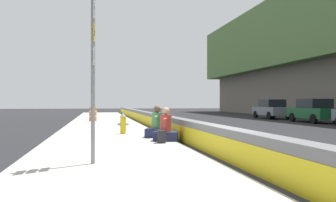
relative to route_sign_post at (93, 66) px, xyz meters
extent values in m
plane|color=#232326|center=(0.76, -3.16, -2.23)|extent=(160.00, 160.00, 0.00)
cube|color=#B5B2A8|center=(0.76, -0.51, -2.16)|extent=(80.00, 4.40, 0.14)
cube|color=slate|center=(0.76, -3.16, -1.81)|extent=(76.00, 0.44, 0.85)
cube|color=gold|center=(0.76, -2.94, -1.85)|extent=(74.48, 0.01, 0.54)
cylinder|color=gray|center=(0.00, 0.01, -0.29)|extent=(0.09, 0.09, 3.60)
cube|color=white|center=(0.00, -0.01, 1.21)|extent=(0.44, 0.02, 0.36)
cube|color=#1956AD|center=(0.00, -0.03, 1.21)|extent=(0.30, 0.01, 0.10)
cube|color=yellow|center=(0.00, -0.01, 0.71)|extent=(0.44, 0.02, 0.36)
cube|color=black|center=(0.00, -0.03, 0.71)|extent=(0.30, 0.01, 0.10)
cube|color=white|center=(0.00, -0.01, 0.21)|extent=(0.44, 0.02, 0.36)
cube|color=black|center=(0.00, -0.03, 0.21)|extent=(0.30, 0.01, 0.10)
cylinder|color=gold|center=(7.49, -1.14, -1.73)|extent=(0.24, 0.24, 0.72)
cone|color=gray|center=(7.49, -1.14, -1.29)|extent=(0.26, 0.26, 0.16)
cylinder|color=gray|center=(7.49, -1.31, -1.70)|extent=(0.10, 0.12, 0.10)
cylinder|color=gray|center=(7.49, -0.97, -1.70)|extent=(0.10, 0.12, 0.10)
cube|color=#23284C|center=(4.41, -2.40, -1.94)|extent=(0.89, 0.97, 0.31)
cylinder|color=#AD3D33|center=(4.41, -2.40, -1.49)|extent=(0.39, 0.39, 0.58)
sphere|color=tan|center=(4.41, -2.40, -1.07)|extent=(0.26, 0.26, 0.26)
cylinder|color=#AD3D33|center=(4.62, -2.46, -1.55)|extent=(0.32, 0.21, 0.51)
cylinder|color=#AD3D33|center=(4.20, -2.34, -1.55)|extent=(0.32, 0.21, 0.51)
cube|color=#23284C|center=(5.71, -2.30, -1.93)|extent=(0.93, 1.02, 0.32)
cylinder|color=#4C8951|center=(5.71, -2.30, -1.47)|extent=(0.41, 0.41, 0.61)
sphere|color=brown|center=(5.71, -2.30, -1.03)|extent=(0.27, 0.27, 0.27)
cylinder|color=#4C8951|center=(5.92, -2.36, -1.53)|extent=(0.34, 0.22, 0.53)
cylinder|color=#4C8951|center=(5.49, -2.24, -1.53)|extent=(0.34, 0.22, 0.53)
cube|color=#232328|center=(3.72, -2.12, -1.89)|extent=(0.32, 0.22, 0.40)
cube|color=#232328|center=(3.72, -2.26, -1.95)|extent=(0.22, 0.06, 0.20)
cylinder|color=orange|center=(18.54, 0.23, -1.62)|extent=(0.52, 0.52, 0.95)
cylinder|color=white|center=(18.54, 0.23, -1.43)|extent=(0.54, 0.54, 0.10)
cylinder|color=white|center=(18.54, 0.23, -1.76)|extent=(0.54, 0.54, 0.10)
cube|color=#145128|center=(16.14, -15.38, -1.54)|extent=(4.53, 1.87, 0.72)
cube|color=black|center=(16.04, -15.38, -0.85)|extent=(2.22, 1.65, 0.66)
cylinder|color=black|center=(17.59, -14.54, -1.90)|extent=(0.66, 0.23, 0.66)
cylinder|color=black|center=(17.56, -16.26, -1.90)|extent=(0.66, 0.23, 0.66)
cylinder|color=black|center=(14.71, -14.49, -1.90)|extent=(0.66, 0.23, 0.66)
cube|color=slate|center=(22.49, -15.26, -1.54)|extent=(4.54, 1.90, 0.72)
cube|color=black|center=(22.39, -15.26, -0.85)|extent=(2.23, 1.67, 0.66)
cylinder|color=black|center=(23.95, -14.43, -1.90)|extent=(0.66, 0.23, 0.66)
cylinder|color=black|center=(23.91, -16.16, -1.90)|extent=(0.66, 0.23, 0.66)
cylinder|color=black|center=(21.07, -14.37, -1.90)|extent=(0.66, 0.23, 0.66)
cylinder|color=black|center=(21.03, -16.10, -1.90)|extent=(0.66, 0.23, 0.66)
camera|label=1|loc=(-8.11, -0.09, -0.78)|focal=39.67mm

